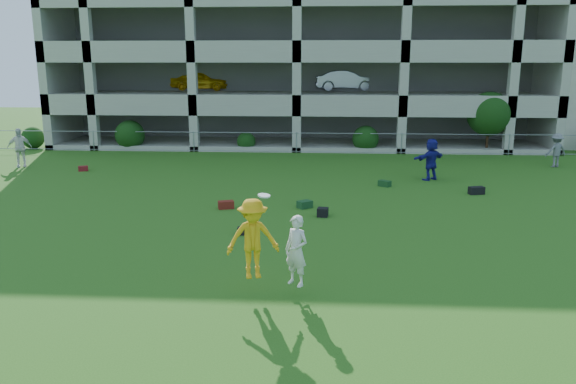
# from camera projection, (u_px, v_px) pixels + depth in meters

# --- Properties ---
(ground) EXTENTS (100.00, 100.00, 0.00)m
(ground) POSITION_uv_depth(u_px,v_px,m) (258.00, 273.00, 14.00)
(ground) COLOR #235114
(ground) RESTS_ON ground
(bystander_b) EXTENTS (1.23, 0.90, 1.95)m
(bystander_b) POSITION_uv_depth(u_px,v_px,m) (19.00, 148.00, 27.91)
(bystander_b) COLOR silver
(bystander_b) RESTS_ON ground
(bystander_d) EXTENTS (1.71, 1.47, 1.86)m
(bystander_d) POSITION_uv_depth(u_px,v_px,m) (431.00, 159.00, 24.86)
(bystander_d) COLOR navy
(bystander_d) RESTS_ON ground
(bystander_f) EXTENTS (1.22, 0.90, 1.68)m
(bystander_f) POSITION_uv_depth(u_px,v_px,m) (556.00, 150.00, 27.93)
(bystander_f) COLOR slate
(bystander_f) RESTS_ON ground
(bag_red_a) EXTENTS (0.62, 0.46, 0.28)m
(bag_red_a) POSITION_uv_depth(u_px,v_px,m) (226.00, 205.00, 20.14)
(bag_red_a) COLOR #57160F
(bag_red_a) RESTS_ON ground
(bag_black_b) EXTENTS (0.41, 0.27, 0.22)m
(bag_black_b) POSITION_uv_depth(u_px,v_px,m) (244.00, 231.00, 17.14)
(bag_black_b) COLOR black
(bag_black_b) RESTS_ON ground
(bag_green_c) EXTENTS (0.61, 0.59, 0.26)m
(bag_green_c) POSITION_uv_depth(u_px,v_px,m) (305.00, 204.00, 20.25)
(bag_green_c) COLOR #163513
(bag_green_c) RESTS_ON ground
(crate_d) EXTENTS (0.40, 0.40, 0.30)m
(crate_d) POSITION_uv_depth(u_px,v_px,m) (323.00, 212.00, 19.11)
(crate_d) COLOR black
(crate_d) RESTS_ON ground
(bag_black_e) EXTENTS (0.66, 0.45, 0.30)m
(bag_black_e) POSITION_uv_depth(u_px,v_px,m) (476.00, 190.00, 22.33)
(bag_black_e) COLOR black
(bag_black_e) RESTS_ON ground
(bag_red_f) EXTENTS (0.53, 0.44, 0.24)m
(bag_red_f) POSITION_uv_depth(u_px,v_px,m) (83.00, 169.00, 27.07)
(bag_red_f) COLOR #5D1510
(bag_red_f) RESTS_ON ground
(bag_green_g) EXTENTS (0.58, 0.55, 0.25)m
(bag_green_g) POSITION_uv_depth(u_px,v_px,m) (385.00, 183.00, 23.73)
(bag_green_g) COLOR #133514
(bag_green_g) RESTS_ON ground
(frisbee_contest) EXTENTS (1.96, 0.94, 2.14)m
(frisbee_contest) POSITION_uv_depth(u_px,v_px,m) (262.00, 241.00, 12.38)
(frisbee_contest) COLOR orange
(frisbee_contest) RESTS_ON ground
(parking_garage) EXTENTS (30.00, 14.00, 12.00)m
(parking_garage) POSITION_uv_depth(u_px,v_px,m) (303.00, 49.00, 39.56)
(parking_garage) COLOR #9E998C
(parking_garage) RESTS_ON ground
(fence) EXTENTS (36.06, 0.06, 1.20)m
(fence) POSITION_uv_depth(u_px,v_px,m) (296.00, 142.00, 32.33)
(fence) COLOR gray
(fence) RESTS_ON ground
(shrub_row) EXTENTS (34.38, 2.52, 3.50)m
(shrub_row) POSITION_uv_depth(u_px,v_px,m) (376.00, 126.00, 32.52)
(shrub_row) COLOR #163D11
(shrub_row) RESTS_ON ground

